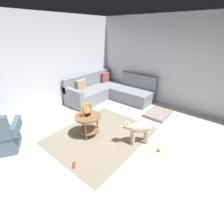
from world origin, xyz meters
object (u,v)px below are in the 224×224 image
object	(u,v)px
dog_toy_rope	(74,165)
torus_sculpture	(87,109)
sectional_couch	(109,92)
side_table	(88,120)
dog	(138,129)
dog_toy_ball	(159,150)
dog_bed_mat	(158,114)

from	to	relation	value
dog_toy_rope	torus_sculpture	bearing A→B (deg)	30.11
sectional_couch	side_table	size ratio (longest dim) A/B	3.75
dog	torus_sculpture	bearing A→B (deg)	68.90
side_table	dog_toy_rope	xyz separation A→B (m)	(-0.86, -0.50, -0.39)
side_table	dog	xyz separation A→B (m)	(0.49, -1.05, -0.04)
sectional_couch	side_table	xyz separation A→B (m)	(-2.01, -1.09, 0.13)
side_table	dog	bearing A→B (deg)	-64.89
sectional_couch	dog_toy_ball	xyz separation A→B (m)	(-1.47, -2.65, -0.25)
sectional_couch	dog_toy_rope	size ratio (longest dim) A/B	15.75
sectional_couch	side_table	world-z (taller)	sectional_couch
dog_toy_rope	dog	bearing A→B (deg)	-22.07
side_table	dog_toy_ball	distance (m)	1.69
sectional_couch	dog	xyz separation A→B (m)	(-1.52, -2.14, 0.09)
side_table	dog_bed_mat	distance (m)	2.21
side_table	dog_toy_ball	size ratio (longest dim) A/B	7.37
sectional_couch	torus_sculpture	bearing A→B (deg)	-151.43
dog_bed_mat	dog_toy_ball	xyz separation A→B (m)	(-1.47, -0.71, -0.00)
sectional_couch	dog_bed_mat	world-z (taller)	sectional_couch
dog	side_table	bearing A→B (deg)	68.90
side_table	dog_bed_mat	xyz separation A→B (m)	(2.00, -0.85, -0.37)
torus_sculpture	dog	distance (m)	1.21
torus_sculpture	dog_bed_mat	xyz separation A→B (m)	(2.00, -0.85, -0.67)
dog_toy_ball	side_table	bearing A→B (deg)	109.04
sectional_couch	dog_toy_ball	size ratio (longest dim) A/B	27.62
dog_bed_mat	side_table	bearing A→B (deg)	157.10
dog_bed_mat	dog_toy_ball	distance (m)	1.63
side_table	dog_toy_rope	world-z (taller)	side_table
torus_sculpture	dog_toy_ball	distance (m)	1.78
side_table	dog_bed_mat	size ratio (longest dim) A/B	0.75
sectional_couch	torus_sculpture	size ratio (longest dim) A/B	6.90
sectional_couch	dog	size ratio (longest dim) A/B	3.47
dog_toy_ball	dog	bearing A→B (deg)	95.19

